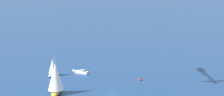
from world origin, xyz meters
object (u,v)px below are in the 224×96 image
Objects in this scene: sailboat_offshore at (53,67)px; motorboat_mid_cluster at (80,72)px; sailboat_trailing at (56,78)px; marker_buoy at (141,79)px.

motorboat_mid_cluster is at bearing 161.79° from sailboat_offshore.
sailboat_trailing is at bearing 62.46° from sailboat_offshore.
marker_buoy is at bearing 167.00° from sailboat_trailing.
motorboat_mid_cluster is at bearing -61.82° from marker_buoy.
sailboat_offshore is 4.18× the size of marker_buoy.
marker_buoy is at bearing 130.69° from sailboat_offshore.
sailboat_trailing is 1.74× the size of motorboat_mid_cluster.
sailboat_offshore reaches higher than marker_buoy.
motorboat_mid_cluster is 3.69× the size of marker_buoy.
marker_buoy is (-36.36, 8.40, -5.78)m from sailboat_trailing.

